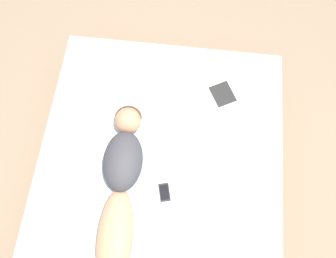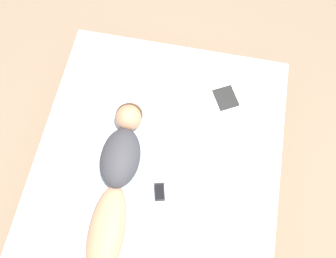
{
  "view_description": "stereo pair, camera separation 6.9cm",
  "coord_description": "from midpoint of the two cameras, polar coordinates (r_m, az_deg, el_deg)",
  "views": [
    {
      "loc": [
        0.14,
        -0.6,
        3.05
      ],
      "look_at": [
        0.03,
        0.29,
        0.61
      ],
      "focal_mm": 35.0,
      "sensor_mm": 36.0,
      "label": 1
    },
    {
      "loc": [
        0.2,
        -0.59,
        3.05
      ],
      "look_at": [
        0.03,
        0.29,
        0.61
      ],
      "focal_mm": 35.0,
      "sensor_mm": 36.0,
      "label": 2
    }
  ],
  "objects": [
    {
      "name": "ground_plane",
      "position": [
        3.11,
        -1.88,
        -8.84
      ],
      "size": [
        12.0,
        12.0,
        0.0
      ],
      "primitive_type": "plane",
      "color": "#7A6651"
    },
    {
      "name": "bed",
      "position": [
        2.84,
        -2.05,
        -7.74
      ],
      "size": [
        1.96,
        2.26,
        0.56
      ],
      "color": "tan",
      "rests_on": "ground_plane"
    },
    {
      "name": "person",
      "position": [
        2.47,
        -8.92,
        -8.49
      ],
      "size": [
        0.33,
        1.34,
        0.23
      ],
      "rotation": [
        0.0,
        0.0,
        0.05
      ],
      "color": "#A37556",
      "rests_on": "bed"
    },
    {
      "name": "open_magazine",
      "position": [
        2.76,
        6.39,
        5.12
      ],
      "size": [
        0.61,
        0.51,
        0.01
      ],
      "rotation": [
        0.0,
        0.0,
        0.5
      ],
      "color": "silver",
      "rests_on": "bed"
    },
    {
      "name": "cell_phone",
      "position": [
        2.52,
        -1.41,
        -11.0
      ],
      "size": [
        0.11,
        0.15,
        0.01
      ],
      "rotation": [
        0.0,
        0.0,
        0.25
      ],
      "color": "black",
      "rests_on": "bed"
    }
  ]
}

